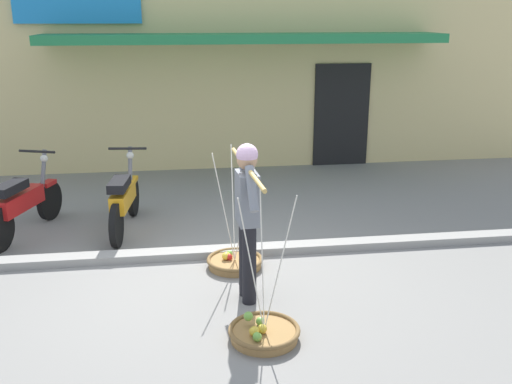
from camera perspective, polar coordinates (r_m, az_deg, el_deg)
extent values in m
plane|color=gray|center=(6.66, -4.10, -8.74)|extent=(90.00, 90.00, 0.00)
cube|color=gray|center=(7.27, -4.50, -5.98)|extent=(20.00, 0.24, 0.10)
cylinder|color=black|center=(6.14, -1.01, -6.58)|extent=(0.15, 0.15, 0.86)
cylinder|color=black|center=(5.98, -0.68, -7.27)|extent=(0.15, 0.15, 0.86)
cube|color=slate|center=(5.81, -0.88, -0.61)|extent=(0.22, 0.35, 0.54)
sphere|color=tan|center=(5.70, -0.90, 3.26)|extent=(0.21, 0.21, 0.21)
sphere|color=#D1A8CC|center=(5.69, -0.90, 3.75)|extent=(0.22, 0.22, 0.22)
cylinder|color=slate|center=(5.99, -1.32, 1.63)|extent=(0.11, 0.34, 0.43)
cylinder|color=slate|center=(5.54, -0.42, 0.31)|extent=(0.11, 0.34, 0.43)
cylinder|color=tan|center=(5.72, -0.89, 2.44)|extent=(0.15, 1.64, 0.04)
cylinder|color=#9E7542|center=(6.96, -2.12, -7.10)|extent=(0.63, 0.63, 0.09)
torus|color=brown|center=(6.94, -2.12, -6.72)|extent=(0.68, 0.68, 0.05)
sphere|color=yellow|center=(6.93, -3.04, -6.39)|extent=(0.09, 0.09, 0.09)
sphere|color=red|center=(6.77, -1.10, -7.01)|extent=(0.08, 0.08, 0.08)
sphere|color=#70AE42|center=(7.00, -2.67, -6.16)|extent=(0.09, 0.09, 0.09)
sphere|color=yellow|center=(6.95, -2.94, -6.33)|extent=(0.09, 0.09, 0.09)
sphere|color=red|center=(6.92, -2.68, -6.47)|extent=(0.08, 0.08, 0.08)
sphere|color=gold|center=(6.85, -0.72, -6.26)|extent=(0.08, 0.08, 0.08)
cylinder|color=silver|center=(6.83, -2.31, -1.04)|extent=(0.01, 0.30, 1.36)
cylinder|color=silver|center=(6.61, -3.21, -1.68)|extent=(0.26, 0.16, 1.36)
cylinder|color=silver|center=(6.63, -1.04, -1.59)|extent=(0.26, 0.16, 1.36)
cylinder|color=#9E7542|center=(5.53, 0.82, -13.98)|extent=(0.63, 0.63, 0.09)
torus|color=brown|center=(5.51, 0.82, -13.53)|extent=(0.68, 0.68, 0.05)
sphere|color=gold|center=(5.44, 0.62, -13.46)|extent=(0.09, 0.09, 0.09)
sphere|color=yellow|center=(5.40, -0.17, -13.69)|extent=(0.10, 0.10, 0.10)
sphere|color=#70AD42|center=(5.33, 0.12, -14.21)|extent=(0.09, 0.09, 0.09)
sphere|color=#6AA43E|center=(5.57, 0.43, -12.74)|extent=(0.08, 0.08, 0.08)
sphere|color=#6FAC41|center=(5.53, -0.77, -12.25)|extent=(0.09, 0.09, 0.09)
cylinder|color=silver|center=(5.32, 0.61, -6.49)|extent=(0.01, 0.30, 1.36)
cylinder|color=silver|center=(5.11, -0.43, -7.55)|extent=(0.26, 0.16, 1.36)
cylinder|color=silver|center=(5.15, 2.38, -7.38)|extent=(0.26, 0.16, 1.36)
cylinder|color=black|center=(8.97, -19.84, -0.79)|extent=(0.26, 0.58, 0.58)
cube|color=red|center=(8.90, -20.01, 0.81)|extent=(0.22, 0.31, 0.06)
cube|color=red|center=(8.32, -22.42, -0.85)|extent=(0.48, 0.92, 0.24)
cube|color=black|center=(8.11, -23.28, 0.37)|extent=(0.39, 0.60, 0.12)
cylinder|color=slate|center=(8.78, -20.42, 1.44)|extent=(0.15, 0.30, 0.76)
cylinder|color=black|center=(8.62, -20.95, 3.78)|extent=(0.52, 0.21, 0.04)
sphere|color=silver|center=(8.79, -20.32, 3.15)|extent=(0.11, 0.11, 0.11)
cylinder|color=black|center=(8.81, -12.12, -0.44)|extent=(0.14, 0.59, 0.58)
cylinder|color=black|center=(7.66, -13.71, -3.27)|extent=(0.14, 0.59, 0.58)
cube|color=orange|center=(8.74, -12.23, 1.19)|extent=(0.17, 0.29, 0.06)
cube|color=orange|center=(8.07, -13.09, -0.51)|extent=(0.30, 0.92, 0.24)
cube|color=black|center=(7.83, -13.46, 0.76)|extent=(0.28, 0.58, 0.12)
cylinder|color=slate|center=(8.61, -12.40, 1.83)|extent=(0.09, 0.30, 0.76)
cylinder|color=black|center=(8.44, -12.66, 4.24)|extent=(0.54, 0.09, 0.04)
sphere|color=silver|center=(8.62, -12.41, 3.57)|extent=(0.11, 0.11, 0.11)
cube|color=#DBC684|center=(13.53, -2.58, 13.84)|extent=(13.00, 5.00, 4.20)
cube|color=#237F47|center=(10.53, -0.99, 15.04)|extent=(7.15, 1.00, 0.16)
cube|color=black|center=(11.55, 8.48, 7.57)|extent=(1.10, 0.06, 2.00)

